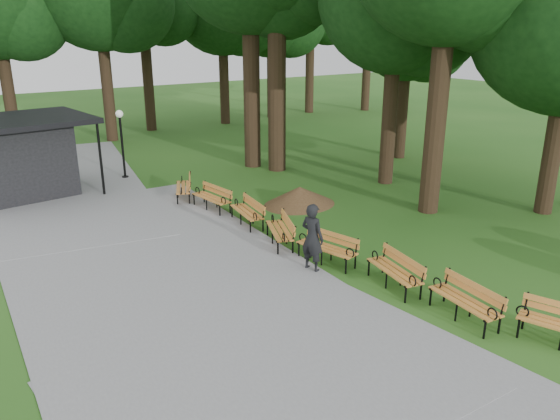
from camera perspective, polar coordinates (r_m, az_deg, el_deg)
ground at (r=14.30m, az=7.04°, el=-7.47°), size 100.00×100.00×0.00m
path at (r=14.76m, az=-12.83°, el=-6.81°), size 12.00×38.00×0.06m
person at (r=14.46m, az=3.43°, el=-2.92°), size 0.62×0.79×1.90m
kiosk at (r=23.21m, az=-26.20°, el=4.98°), size 5.29×4.73×3.04m
lamp_post at (r=24.17m, az=-16.43°, el=8.15°), size 0.32×0.32×2.97m
dirt_mound at (r=20.08m, az=2.07°, el=1.53°), size 2.34×2.34×0.69m
bench_1 at (r=12.98m, az=18.86°, el=-9.10°), size 0.85×1.96×0.88m
bench_2 at (r=14.02m, az=11.94°, el=-6.32°), size 0.99×1.99×0.88m
bench_3 at (r=15.13m, az=4.93°, el=-4.03°), size 1.08×2.00×0.88m
bench_4 at (r=16.34m, az=-0.05°, el=-2.20°), size 1.31×2.00×0.88m
bench_5 at (r=18.00m, az=-3.52°, el=-0.22°), size 0.91×1.97×0.88m
bench_6 at (r=19.60m, az=-7.24°, el=1.25°), size 0.87×1.97×0.88m
bench_7 at (r=21.07m, az=-10.17°, el=2.35°), size 1.38×1.99×0.88m
lawn_tree_5 at (r=27.52m, az=13.37°, el=18.46°), size 5.27×5.27×9.04m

